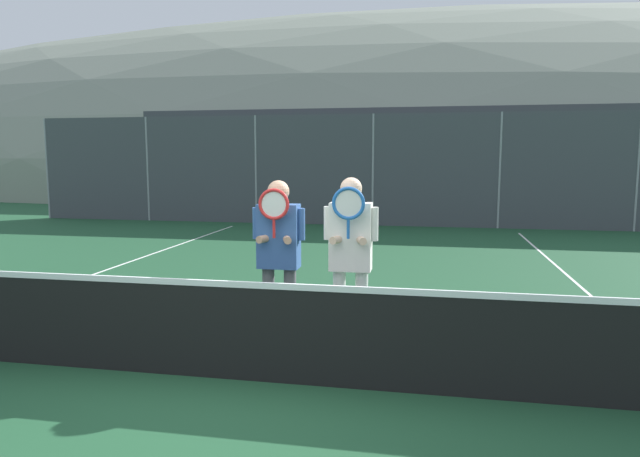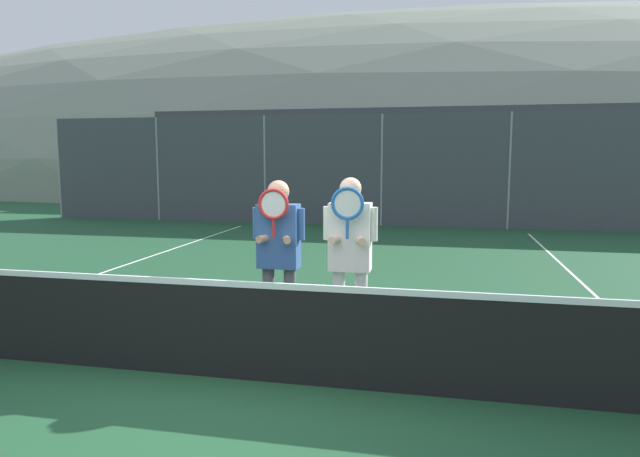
{
  "view_description": "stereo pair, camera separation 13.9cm",
  "coord_description": "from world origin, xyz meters",
  "px_view_note": "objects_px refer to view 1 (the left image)",
  "views": [
    {
      "loc": [
        1.67,
        -4.74,
        2.01
      ],
      "look_at": [
        0.54,
        1.11,
        1.26
      ],
      "focal_mm": 32.0,
      "sensor_mm": 36.0,
      "label": 1
    },
    {
      "loc": [
        1.81,
        -4.71,
        2.01
      ],
      "look_at": [
        0.54,
        1.11,
        1.26
      ],
      "focal_mm": 32.0,
      "sensor_mm": 36.0,
      "label": 2
    }
  ],
  "objects_px": {
    "player_leftmost": "(279,248)",
    "car_center": "(473,190)",
    "player_center_left": "(351,250)",
    "car_far_left": "(193,186)",
    "car_left_of_center": "(329,189)"
  },
  "relations": [
    {
      "from": "player_leftmost",
      "to": "car_left_of_center",
      "type": "xyz_separation_m",
      "value": [
        -1.99,
        14.29,
        -0.18
      ]
    },
    {
      "from": "car_left_of_center",
      "to": "player_center_left",
      "type": "bearing_deg",
      "value": -79.09
    },
    {
      "from": "player_leftmost",
      "to": "car_center",
      "type": "bearing_deg",
      "value": 78.18
    },
    {
      "from": "car_center",
      "to": "player_leftmost",
      "type": "bearing_deg",
      "value": -101.82
    },
    {
      "from": "player_leftmost",
      "to": "car_center",
      "type": "height_order",
      "value": "player_leftmost"
    },
    {
      "from": "player_center_left",
      "to": "car_far_left",
      "type": "xyz_separation_m",
      "value": [
        -7.92,
        14.35,
        -0.14
      ]
    },
    {
      "from": "player_leftmost",
      "to": "car_left_of_center",
      "type": "height_order",
      "value": "player_leftmost"
    },
    {
      "from": "car_far_left",
      "to": "car_left_of_center",
      "type": "height_order",
      "value": "car_far_left"
    },
    {
      "from": "player_leftmost",
      "to": "car_left_of_center",
      "type": "relative_size",
      "value": 0.38
    },
    {
      "from": "player_center_left",
      "to": "car_far_left",
      "type": "bearing_deg",
      "value": 118.89
    },
    {
      "from": "player_leftmost",
      "to": "car_far_left",
      "type": "bearing_deg",
      "value": 116.6
    },
    {
      "from": "player_center_left",
      "to": "car_left_of_center",
      "type": "xyz_separation_m",
      "value": [
        -2.77,
        14.36,
        -0.2
      ]
    },
    {
      "from": "player_leftmost",
      "to": "car_center",
      "type": "distance_m",
      "value": 14.56
    },
    {
      "from": "car_far_left",
      "to": "car_left_of_center",
      "type": "xyz_separation_m",
      "value": [
        5.15,
        0.02,
        -0.06
      ]
    },
    {
      "from": "player_center_left",
      "to": "car_left_of_center",
      "type": "relative_size",
      "value": 0.38
    }
  ]
}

